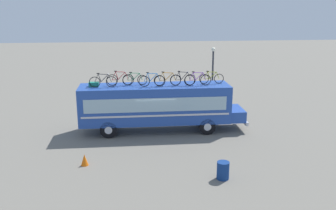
{
  "coord_description": "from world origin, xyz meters",
  "views": [
    {
      "loc": [
        -1.54,
        -23.61,
        8.32
      ],
      "look_at": [
        0.87,
        0.0,
        1.78
      ],
      "focal_mm": 39.65,
      "sensor_mm": 36.0,
      "label": 1
    }
  ],
  "objects_px": {
    "luggage_bag_1": "(94,84)",
    "trash_bin": "(223,170)",
    "rooftop_bicycle_8": "(211,78)",
    "rooftop_bicycle_1": "(103,81)",
    "rooftop_bicycle_2": "(120,79)",
    "bus": "(157,104)",
    "rooftop_bicycle_5": "(167,80)",
    "traffic_cone": "(85,160)",
    "street_lamp": "(213,73)",
    "rooftop_bicycle_3": "(135,80)",
    "rooftop_bicycle_4": "(152,81)",
    "rooftop_bicycle_7": "(198,80)",
    "rooftop_bicycle_6": "(183,79)"
  },
  "relations": [
    {
      "from": "rooftop_bicycle_1",
      "to": "traffic_cone",
      "type": "distance_m",
      "value": 5.9
    },
    {
      "from": "rooftop_bicycle_4",
      "to": "rooftop_bicycle_7",
      "type": "relative_size",
      "value": 0.97
    },
    {
      "from": "rooftop_bicycle_3",
      "to": "trash_bin",
      "type": "relative_size",
      "value": 1.84
    },
    {
      "from": "luggage_bag_1",
      "to": "rooftop_bicycle_4",
      "type": "height_order",
      "value": "rooftop_bicycle_4"
    },
    {
      "from": "rooftop_bicycle_2",
      "to": "traffic_cone",
      "type": "xyz_separation_m",
      "value": [
        -1.86,
        -5.36,
        -3.23
      ]
    },
    {
      "from": "rooftop_bicycle_6",
      "to": "rooftop_bicycle_7",
      "type": "height_order",
      "value": "rooftop_bicycle_6"
    },
    {
      "from": "rooftop_bicycle_2",
      "to": "rooftop_bicycle_8",
      "type": "height_order",
      "value": "rooftop_bicycle_2"
    },
    {
      "from": "luggage_bag_1",
      "to": "traffic_cone",
      "type": "height_order",
      "value": "luggage_bag_1"
    },
    {
      "from": "rooftop_bicycle_1",
      "to": "street_lamp",
      "type": "xyz_separation_m",
      "value": [
        8.13,
        4.64,
        -0.49
      ]
    },
    {
      "from": "rooftop_bicycle_8",
      "to": "trash_bin",
      "type": "distance_m",
      "value": 8.24
    },
    {
      "from": "luggage_bag_1",
      "to": "street_lamp",
      "type": "relative_size",
      "value": 0.12
    },
    {
      "from": "rooftop_bicycle_6",
      "to": "rooftop_bicycle_8",
      "type": "xyz_separation_m",
      "value": [
        1.97,
        0.37,
        -0.04
      ]
    },
    {
      "from": "rooftop_bicycle_3",
      "to": "traffic_cone",
      "type": "height_order",
      "value": "rooftop_bicycle_3"
    },
    {
      "from": "luggage_bag_1",
      "to": "rooftop_bicycle_3",
      "type": "bearing_deg",
      "value": 4.52
    },
    {
      "from": "bus",
      "to": "rooftop_bicycle_3",
      "type": "height_order",
      "value": "rooftop_bicycle_3"
    },
    {
      "from": "rooftop_bicycle_2",
      "to": "rooftop_bicycle_8",
      "type": "bearing_deg",
      "value": -0.54
    },
    {
      "from": "luggage_bag_1",
      "to": "rooftop_bicycle_8",
      "type": "bearing_deg",
      "value": 0.99
    },
    {
      "from": "luggage_bag_1",
      "to": "trash_bin",
      "type": "bearing_deg",
      "value": -47.89
    },
    {
      "from": "rooftop_bicycle_3",
      "to": "rooftop_bicycle_8",
      "type": "relative_size",
      "value": 0.98
    },
    {
      "from": "rooftop_bicycle_5",
      "to": "rooftop_bicycle_8",
      "type": "xyz_separation_m",
      "value": [
        2.98,
        0.32,
        -0.02
      ]
    },
    {
      "from": "rooftop_bicycle_8",
      "to": "rooftop_bicycle_1",
      "type": "bearing_deg",
      "value": -176.54
    },
    {
      "from": "bus",
      "to": "rooftop_bicycle_4",
      "type": "xyz_separation_m",
      "value": [
        -0.36,
        -0.34,
        1.68
      ]
    },
    {
      "from": "rooftop_bicycle_5",
      "to": "trash_bin",
      "type": "relative_size",
      "value": 2.0
    },
    {
      "from": "rooftop_bicycle_7",
      "to": "luggage_bag_1",
      "type": "bearing_deg",
      "value": 176.83
    },
    {
      "from": "bus",
      "to": "rooftop_bicycle_8",
      "type": "height_order",
      "value": "rooftop_bicycle_8"
    },
    {
      "from": "traffic_cone",
      "to": "street_lamp",
      "type": "distance_m",
      "value": 13.33
    },
    {
      "from": "luggage_bag_1",
      "to": "traffic_cone",
      "type": "distance_m",
      "value": 5.97
    },
    {
      "from": "traffic_cone",
      "to": "street_lamp",
      "type": "relative_size",
      "value": 0.12
    },
    {
      "from": "rooftop_bicycle_2",
      "to": "rooftop_bicycle_3",
      "type": "relative_size",
      "value": 1.09
    },
    {
      "from": "rooftop_bicycle_8",
      "to": "rooftop_bicycle_5",
      "type": "bearing_deg",
      "value": -173.89
    },
    {
      "from": "rooftop_bicycle_1",
      "to": "rooftop_bicycle_6",
      "type": "relative_size",
      "value": 1.04
    },
    {
      "from": "rooftop_bicycle_5",
      "to": "trash_bin",
      "type": "xyz_separation_m",
      "value": [
        2.0,
        -7.27,
        -3.08
      ]
    },
    {
      "from": "rooftop_bicycle_3",
      "to": "street_lamp",
      "type": "xyz_separation_m",
      "value": [
        6.11,
        4.14,
        -0.47
      ]
    },
    {
      "from": "rooftop_bicycle_3",
      "to": "rooftop_bicycle_4",
      "type": "xyz_separation_m",
      "value": [
        1.09,
        -0.6,
        0.03
      ]
    },
    {
      "from": "traffic_cone",
      "to": "rooftop_bicycle_8",
      "type": "bearing_deg",
      "value": 33.92
    },
    {
      "from": "luggage_bag_1",
      "to": "rooftop_bicycle_8",
      "type": "xyz_separation_m",
      "value": [
        7.72,
        0.13,
        0.22
      ]
    },
    {
      "from": "rooftop_bicycle_2",
      "to": "traffic_cone",
      "type": "distance_m",
      "value": 6.53
    },
    {
      "from": "rooftop_bicycle_2",
      "to": "rooftop_bicycle_6",
      "type": "xyz_separation_m",
      "value": [
        4.06,
        -0.43,
        -0.0
      ]
    },
    {
      "from": "rooftop_bicycle_1",
      "to": "rooftop_bicycle_2",
      "type": "xyz_separation_m",
      "value": [
        1.07,
        0.49,
        0.02
      ]
    },
    {
      "from": "rooftop_bicycle_6",
      "to": "traffic_cone",
      "type": "height_order",
      "value": "rooftop_bicycle_6"
    },
    {
      "from": "rooftop_bicycle_3",
      "to": "rooftop_bicycle_7",
      "type": "height_order",
      "value": "rooftop_bicycle_7"
    },
    {
      "from": "bus",
      "to": "traffic_cone",
      "type": "distance_m",
      "value": 6.84
    },
    {
      "from": "rooftop_bicycle_5",
      "to": "street_lamp",
      "type": "bearing_deg",
      "value": 48.53
    },
    {
      "from": "rooftop_bicycle_6",
      "to": "street_lamp",
      "type": "height_order",
      "value": "street_lamp"
    },
    {
      "from": "rooftop_bicycle_1",
      "to": "trash_bin",
      "type": "height_order",
      "value": "rooftop_bicycle_1"
    },
    {
      "from": "rooftop_bicycle_2",
      "to": "rooftop_bicycle_3",
      "type": "height_order",
      "value": "rooftop_bicycle_2"
    },
    {
      "from": "luggage_bag_1",
      "to": "street_lamp",
      "type": "xyz_separation_m",
      "value": [
        8.74,
        4.35,
        -0.25
      ]
    },
    {
      "from": "rooftop_bicycle_5",
      "to": "street_lamp",
      "type": "distance_m",
      "value": 6.07
    },
    {
      "from": "rooftop_bicycle_4",
      "to": "rooftop_bicycle_5",
      "type": "relative_size",
      "value": 0.97
    },
    {
      "from": "trash_bin",
      "to": "traffic_cone",
      "type": "xyz_separation_m",
      "value": [
        -6.91,
        2.28,
        -0.14
      ]
    }
  ]
}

